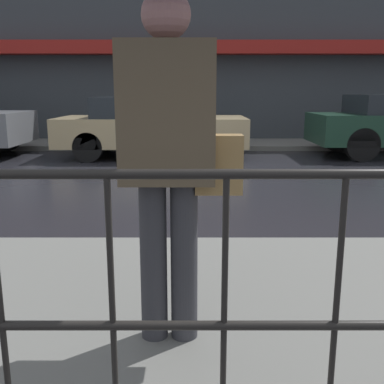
{
  "coord_description": "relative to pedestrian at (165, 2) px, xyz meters",
  "views": [
    {
      "loc": [
        0.29,
        -7.5,
        1.44
      ],
      "look_at": [
        0.31,
        -2.61,
        0.34
      ],
      "focal_mm": 42.0,
      "sensor_mm": 36.0,
      "label": 1
    }
  ],
  "objects": [
    {
      "name": "ground_plane",
      "position": [
        -0.18,
        5.24,
        -1.85
      ],
      "size": [
        80.0,
        80.0,
        0.0
      ],
      "primitive_type": "plane",
      "color": "black"
    },
    {
      "name": "sidewalk_near",
      "position": [
        -0.18,
        0.36,
        -1.79
      ],
      "size": [
        28.0,
        2.69,
        0.12
      ],
      "color": "slate",
      "rests_on": "ground_plane"
    },
    {
      "name": "sidewalk_far",
      "position": [
        -0.18,
        9.75,
        -1.79
      ],
      "size": [
        28.0,
        1.94,
        0.12
      ],
      "color": "slate",
      "rests_on": "ground_plane"
    },
    {
      "name": "lane_marking",
      "position": [
        -0.18,
        5.24,
        -1.84
      ],
      "size": [
        25.2,
        0.12,
        0.01
      ],
      "color": "gold",
      "rests_on": "ground_plane"
    },
    {
      "name": "building_storefront",
      "position": [
        -0.18,
        10.84,
        0.99
      ],
      "size": [
        28.0,
        0.85,
        5.71
      ],
      "color": "#383D42",
      "rests_on": "ground_plane"
    },
    {
      "name": "railing_foreground",
      "position": [
        -0.18,
        -0.73,
        -1.06
      ],
      "size": [
        12.0,
        0.04,
        1.06
      ],
      "color": "black",
      "rests_on": "sidewalk_near"
    },
    {
      "name": "pedestrian",
      "position": [
        0.0,
        0.0,
        0.0
      ],
      "size": [
        1.07,
        1.07,
        2.22
      ],
      "color": "#333338",
      "rests_on": "sidewalk_near"
    },
    {
      "name": "car_tan",
      "position": [
        -0.8,
        7.88,
        -1.16
      ],
      "size": [
        4.12,
        1.93,
        1.32
      ],
      "color": "tan",
      "rests_on": "ground_plane"
    }
  ]
}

